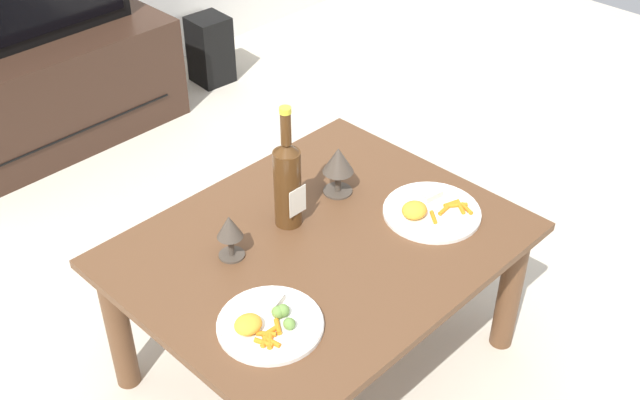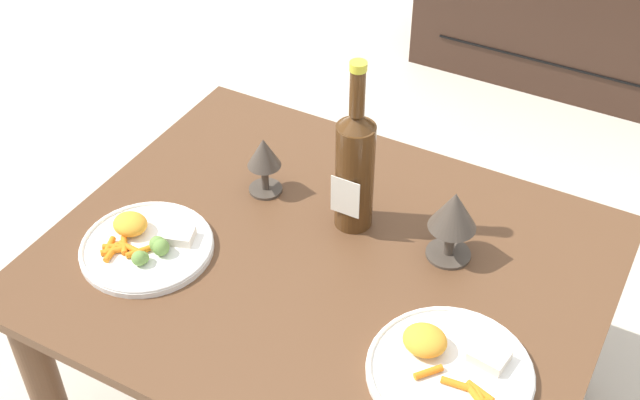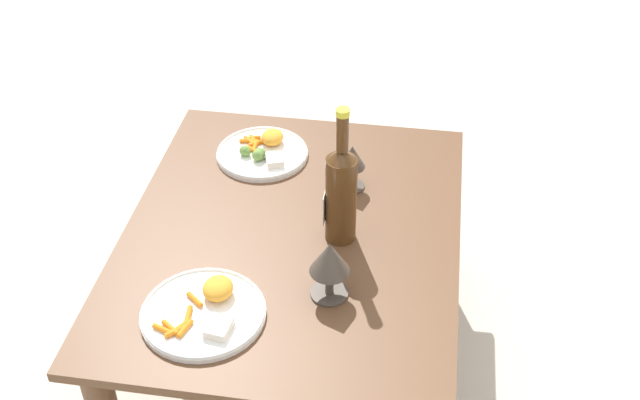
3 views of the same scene
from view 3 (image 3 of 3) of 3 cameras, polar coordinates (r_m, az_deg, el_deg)
name	(u,v)px [view 3 (image 3 of 3)]	position (r m, az deg, el deg)	size (l,w,h in m)	color
ground_plane	(295,357)	(2.34, -1.77, -11.15)	(6.40, 6.40, 0.00)	beige
dining_table	(292,256)	(2.05, -1.98, -3.98)	(1.04, 0.83, 0.47)	brown
wine_bottle	(341,190)	(1.90, 1.52, 0.70)	(0.08, 0.08, 0.37)	#4C2D14
goblet_left	(352,160)	(2.09, 2.30, 2.88)	(0.07, 0.07, 0.13)	#473D33
goblet_right	(330,261)	(1.77, 0.69, -4.34)	(0.09, 0.09, 0.15)	#473D33
dinner_plate_left	(263,152)	(2.26, -4.10, 3.47)	(0.26, 0.26, 0.05)	white
dinner_plate_right	(205,310)	(1.80, -8.21, -7.80)	(0.28, 0.28, 0.05)	white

